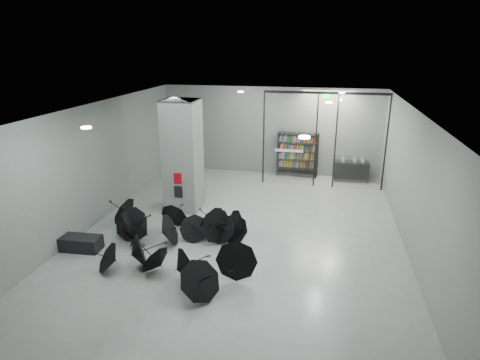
% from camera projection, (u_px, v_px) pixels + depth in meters
% --- Properties ---
extents(room, '(14.00, 14.02, 4.01)m').
position_uv_depth(room, '(240.00, 150.00, 11.96)').
color(room, gray).
rests_on(room, ground).
extents(column, '(1.20, 1.20, 4.00)m').
position_uv_depth(column, '(183.00, 156.00, 14.57)').
color(column, slate).
rests_on(column, ground).
extents(fire_cabinet, '(0.28, 0.04, 0.38)m').
position_uv_depth(fire_cabinet, '(178.00, 178.00, 14.20)').
color(fire_cabinet, '#A50A07').
rests_on(fire_cabinet, column).
extents(info_panel, '(0.30, 0.03, 0.42)m').
position_uv_depth(info_panel, '(178.00, 192.00, 14.36)').
color(info_panel, black).
rests_on(info_panel, column).
extents(exit_sign, '(0.30, 0.06, 0.15)m').
position_uv_depth(exit_sign, '(326.00, 97.00, 16.11)').
color(exit_sign, '#0CE533').
rests_on(exit_sign, room).
extents(glass_partition, '(5.06, 0.08, 4.00)m').
position_uv_depth(glass_partition, '(323.00, 136.00, 16.82)').
color(glass_partition, silver).
rests_on(glass_partition, ground).
extents(bench, '(1.35, 0.63, 0.42)m').
position_uv_depth(bench, '(79.00, 243.00, 12.03)').
color(bench, black).
rests_on(bench, ground).
extents(bookshelf, '(1.86, 0.54, 2.01)m').
position_uv_depth(bookshelf, '(298.00, 155.00, 18.56)').
color(bookshelf, black).
rests_on(bookshelf, ground).
extents(shop_counter, '(1.49, 0.65, 0.88)m').
position_uv_depth(shop_counter, '(351.00, 171.00, 18.07)').
color(shop_counter, black).
rests_on(shop_counter, ground).
extents(umbrella_cluster, '(5.39, 4.75, 1.31)m').
position_uv_depth(umbrella_cluster, '(177.00, 241.00, 11.98)').
color(umbrella_cluster, black).
rests_on(umbrella_cluster, ground).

